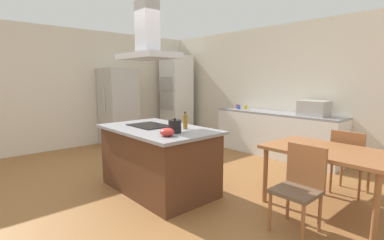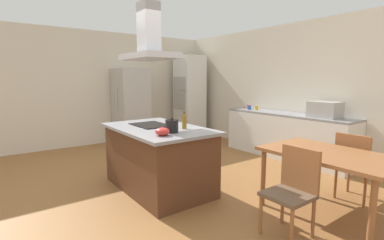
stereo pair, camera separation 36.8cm
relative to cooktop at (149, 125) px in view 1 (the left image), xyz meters
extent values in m
plane|color=#936033|center=(0.21, 1.50, -0.91)|extent=(16.00, 16.00, 0.00)
cube|color=beige|center=(0.21, 3.25, 0.44)|extent=(7.20, 0.10, 2.70)
cube|color=beige|center=(-3.24, 1.00, 0.44)|extent=(0.10, 8.80, 2.70)
cube|color=#59331E|center=(0.21, 0.00, -0.48)|extent=(1.62, 0.95, 0.86)
cube|color=gray|center=(0.21, 0.00, -0.03)|extent=(1.72, 1.05, 0.04)
cube|color=black|center=(0.00, 0.00, 0.00)|extent=(0.60, 0.44, 0.01)
cylinder|color=black|center=(0.66, -0.05, 0.08)|extent=(0.16, 0.16, 0.16)
sphere|color=black|center=(0.66, -0.05, 0.17)|extent=(0.03, 0.03, 0.03)
cone|color=black|center=(0.76, -0.05, 0.08)|extent=(0.06, 0.03, 0.04)
cylinder|color=olive|center=(0.53, 0.23, 0.09)|extent=(0.06, 0.06, 0.19)
cylinder|color=olive|center=(0.53, 0.23, 0.20)|extent=(0.03, 0.03, 0.04)
cylinder|color=black|center=(0.53, 0.23, 0.22)|extent=(0.03, 0.03, 0.01)
ellipsoid|color=red|center=(0.76, -0.25, 0.04)|extent=(0.18, 0.18, 0.10)
cube|color=white|center=(0.30, 2.88, -0.48)|extent=(2.66, 0.62, 0.86)
cube|color=gray|center=(0.30, 2.88, -0.03)|extent=(2.66, 0.62, 0.04)
cube|color=#B2AFAA|center=(1.06, 2.88, 0.13)|extent=(0.50, 0.38, 0.28)
cylinder|color=red|center=(-0.76, 2.92, 0.04)|extent=(0.08, 0.08, 0.09)
cylinder|color=#2D56B2|center=(-0.63, 2.80, 0.04)|extent=(0.08, 0.08, 0.09)
cylinder|color=gold|center=(-0.51, 2.90, 0.04)|extent=(0.08, 0.08, 0.09)
cube|color=white|center=(-2.69, 2.65, 0.19)|extent=(0.70, 0.64, 2.20)
cube|color=#B2AFAA|center=(-2.69, 2.32, 0.54)|extent=(0.56, 0.02, 0.36)
cube|color=#B2AFAA|center=(-2.69, 2.32, 0.09)|extent=(0.56, 0.02, 0.48)
cube|color=#B2AFAA|center=(-2.77, 0.94, 0.00)|extent=(0.80, 0.70, 1.82)
cylinder|color=beige|center=(-2.72, 0.57, 0.19)|extent=(0.02, 0.02, 0.55)
cube|color=#995B33|center=(2.08, 1.16, -0.18)|extent=(1.40, 0.90, 0.04)
cylinder|color=#995B33|center=(1.46, 0.79, -0.55)|extent=(0.06, 0.06, 0.71)
cylinder|color=#995B33|center=(2.70, 0.79, -0.55)|extent=(0.06, 0.06, 0.71)
cylinder|color=#995B33|center=(1.46, 1.53, -0.55)|extent=(0.06, 0.06, 0.71)
cube|color=brown|center=(2.08, 0.41, -0.48)|extent=(0.42, 0.42, 0.04)
cube|color=#995B33|center=(2.08, 0.60, -0.24)|extent=(0.42, 0.04, 0.44)
cylinder|color=#995B33|center=(2.26, 0.23, -0.70)|extent=(0.04, 0.04, 0.41)
cylinder|color=#995B33|center=(1.90, 0.23, -0.70)|extent=(0.04, 0.04, 0.41)
cylinder|color=#995B33|center=(2.26, 0.59, -0.70)|extent=(0.04, 0.04, 0.41)
cylinder|color=#995B33|center=(1.90, 0.59, -0.70)|extent=(0.04, 0.04, 0.41)
cube|color=brown|center=(2.08, 1.91, -0.48)|extent=(0.42, 0.42, 0.04)
cube|color=#995B33|center=(2.08, 1.72, -0.24)|extent=(0.42, 0.04, 0.44)
cylinder|color=#995B33|center=(1.90, 2.09, -0.70)|extent=(0.04, 0.04, 0.41)
cylinder|color=#995B33|center=(2.26, 2.09, -0.70)|extent=(0.04, 0.04, 0.41)
cylinder|color=#995B33|center=(1.90, 1.73, -0.70)|extent=(0.04, 0.04, 0.41)
cylinder|color=#995B33|center=(2.26, 1.73, -0.70)|extent=(0.04, 0.04, 0.41)
cube|color=#ADADB2|center=(0.00, 0.00, 0.98)|extent=(0.90, 0.55, 0.08)
cube|color=#ADADB2|center=(0.00, 0.00, 1.37)|extent=(0.28, 0.24, 0.70)
camera|label=1|loc=(3.44, -2.23, 0.67)|focal=26.52mm
camera|label=2|loc=(3.67, -1.95, 0.67)|focal=26.52mm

